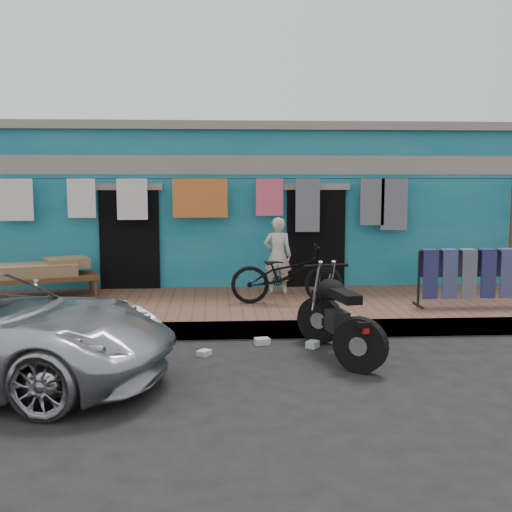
{
  "coord_description": "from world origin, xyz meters",
  "views": [
    {
      "loc": [
        -0.62,
        -7.53,
        2.33
      ],
      "look_at": [
        0.0,
        2.0,
        1.15
      ],
      "focal_mm": 45.0,
      "sensor_mm": 36.0,
      "label": 1
    }
  ],
  "objects": [
    {
      "name": "seated_person",
      "position": [
        0.5,
        3.73,
        0.94
      ],
      "size": [
        0.53,
        0.38,
        1.37
      ],
      "primitive_type": "imported",
      "rotation": [
        0.0,
        0.0,
        3.04
      ],
      "color": "beige",
      "rests_on": "sidewalk"
    },
    {
      "name": "jeans_rack",
      "position": [
        3.61,
        2.47,
        0.73
      ],
      "size": [
        2.0,
        0.42,
        0.96
      ],
      "primitive_type": null,
      "rotation": [
        0.0,
        0.0,
        -0.0
      ],
      "color": "black",
      "rests_on": "sidewalk"
    },
    {
      "name": "ground",
      "position": [
        0.0,
        0.0,
        0.0
      ],
      "size": [
        80.0,
        80.0,
        0.0
      ],
      "primitive_type": "plane",
      "color": "black",
      "rests_on": "ground"
    },
    {
      "name": "litter_b",
      "position": [
        0.71,
        0.99,
        0.04
      ],
      "size": [
        0.21,
        0.22,
        0.09
      ],
      "primitive_type": "cube",
      "rotation": [
        0.0,
        0.0,
        0.97
      ],
      "color": "silver",
      "rests_on": "ground"
    },
    {
      "name": "charpoy",
      "position": [
        -3.59,
        3.7,
        0.57
      ],
      "size": [
        2.42,
        1.99,
        0.64
      ],
      "primitive_type": null,
      "rotation": [
        0.0,
        0.0,
        0.31
      ],
      "color": "brown",
      "rests_on": "sidewalk"
    },
    {
      "name": "building",
      "position": [
        -0.0,
        6.99,
        1.69
      ],
      "size": [
        12.2,
        5.2,
        3.36
      ],
      "color": "#167187",
      "rests_on": "ground"
    },
    {
      "name": "curb",
      "position": [
        0.0,
        1.55,
        0.12
      ],
      "size": [
        28.0,
        0.1,
        0.25
      ],
      "primitive_type": "cube",
      "color": "gray",
      "rests_on": "ground"
    },
    {
      "name": "motorcycle",
      "position": [
        0.98,
        0.52,
        0.58
      ],
      "size": [
        1.26,
        2.0,
        1.15
      ],
      "primitive_type": null,
      "rotation": [
        0.0,
        0.0,
        0.18
      ],
      "color": "black",
      "rests_on": "ground"
    },
    {
      "name": "bicycle",
      "position": [
        0.57,
        2.87,
        0.84
      ],
      "size": [
        1.85,
        0.72,
        1.18
      ],
      "primitive_type": "imported",
      "rotation": [
        0.0,
        0.0,
        1.53
      ],
      "color": "black",
      "rests_on": "sidewalk"
    },
    {
      "name": "litter_c",
      "position": [
        -0.77,
        0.69,
        0.03
      ],
      "size": [
        0.21,
        0.22,
        0.07
      ],
      "primitive_type": "cube",
      "rotation": [
        0.0,
        0.0,
        0.96
      ],
      "color": "silver",
      "rests_on": "ground"
    },
    {
      "name": "litter_a",
      "position": [
        0.03,
        1.2,
        0.04
      ],
      "size": [
        0.23,
        0.2,
        0.09
      ],
      "primitive_type": "cube",
      "rotation": [
        0.0,
        0.0,
        0.21
      ],
      "color": "silver",
      "rests_on": "ground"
    },
    {
      "name": "clothesline",
      "position": [
        -0.36,
        4.25,
        1.8
      ],
      "size": [
        10.06,
        0.06,
        2.1
      ],
      "color": "brown",
      "rests_on": "sidewalk"
    },
    {
      "name": "sidewalk",
      "position": [
        0.0,
        3.0,
        0.12
      ],
      "size": [
        28.0,
        3.0,
        0.25
      ],
      "primitive_type": "cube",
      "color": "brown",
      "rests_on": "ground"
    }
  ]
}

